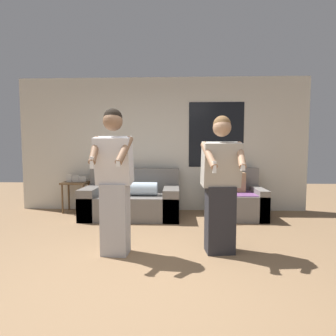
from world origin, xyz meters
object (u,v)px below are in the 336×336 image
person_right (221,185)px  person_left (114,181)px  couch (133,200)px  armchair (235,200)px  side_table (76,187)px

person_right → person_left: bearing=-175.7°
couch → person_left: 1.90m
armchair → person_left: size_ratio=0.56×
armchair → person_left: 2.66m
couch → person_right: 2.25m
armchair → person_right: size_ratio=0.59×
armchair → side_table: armchair is taller
armchair → person_left: (-1.84, -1.83, 0.58)m
person_left → armchair: bearing=44.9°
couch → side_table: (-1.19, 0.27, 0.21)m
side_table → person_right: size_ratio=0.45×
side_table → person_right: person_right is taller
armchair → person_right: bearing=-108.0°
side_table → person_left: bearing=-58.1°
person_left → person_right: 1.28m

